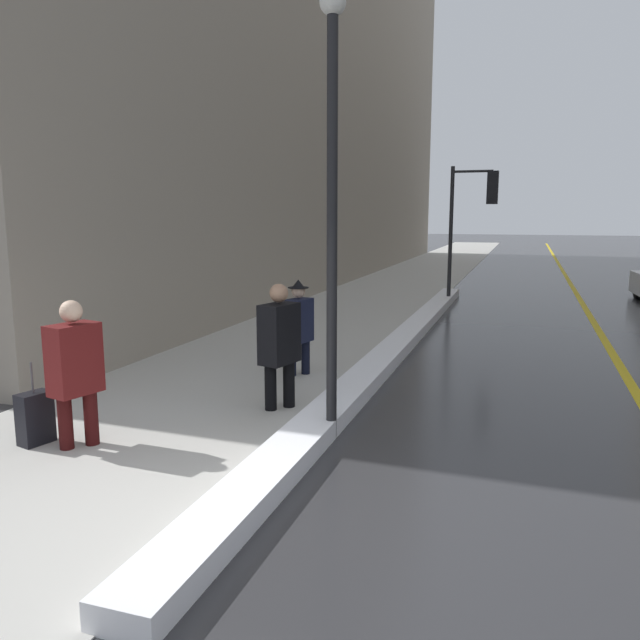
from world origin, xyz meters
The scene contains 10 objects.
ground_plane centered at (0.00, 0.00, 0.00)m, with size 160.00×160.00×0.00m, color #2D2D30.
sidewalk_slab centered at (-2.00, 15.00, 0.01)m, with size 4.00×80.00×0.01m.
road_centre_stripe centered at (4.00, 15.00, 0.00)m, with size 0.16×80.00×0.00m.
snow_bank_curb centered at (0.15, 7.05, 0.11)m, with size 0.51×17.29×0.22m.
lamp_post centered at (0.35, 2.16, 2.91)m, with size 0.28×0.28×4.86m.
traffic_light_near centered at (0.97, 13.77, 2.81)m, with size 1.31×0.32×3.89m.
pedestrian_trailing centered at (-2.22, 1.00, 0.92)m, with size 0.44×0.60×1.65m.
pedestrian_nearside centered at (-0.62, 2.99, 0.93)m, with size 0.44×0.60×1.67m.
pedestrian_in_fedora centered at (-1.00, 4.71, 0.85)m, with size 0.39×0.53×1.55m.
rolling_suitcase centered at (-2.74, 0.93, 0.30)m, with size 0.30×0.40×0.95m.
Camera 1 is at (2.39, -4.42, 2.55)m, focal length 35.00 mm.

